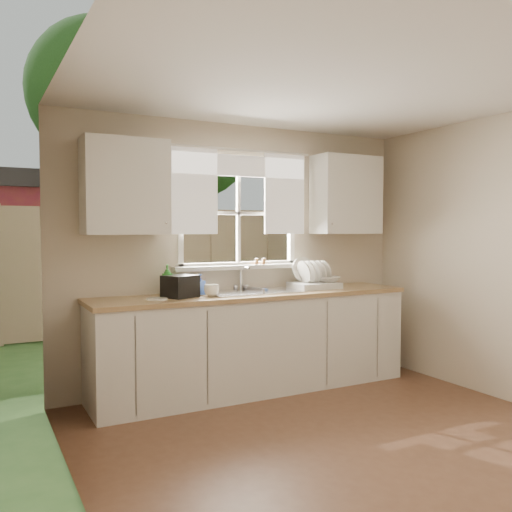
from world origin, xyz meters
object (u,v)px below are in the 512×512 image
cup (212,290)px  black_appliance (180,286)px  dish_rack (314,281)px  soap_bottle_a (167,281)px

cup → black_appliance: size_ratio=0.50×
dish_rack → black_appliance: size_ratio=1.74×
dish_rack → cup: 1.16m
soap_bottle_a → black_appliance: soap_bottle_a is taller
dish_rack → cup: bearing=-174.0°
soap_bottle_a → cup: 0.39m
dish_rack → cup: (-1.15, -0.12, -0.02)m
dish_rack → cup: dish_rack is taller
cup → black_appliance: black_appliance is taller
dish_rack → soap_bottle_a: size_ratio=1.63×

